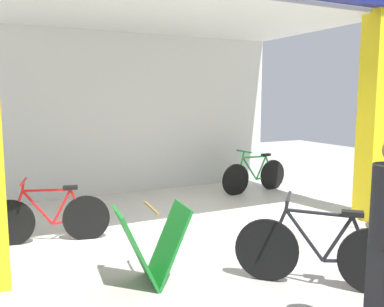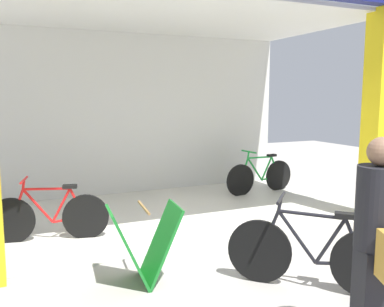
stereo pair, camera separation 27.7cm
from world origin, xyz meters
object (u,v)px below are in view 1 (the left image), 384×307
bicycle_inside_0 (255,176)px  bicycle_inside_1 (49,218)px  bicycle_parked_0 (319,252)px  sandwich_board_sign (152,245)px

bicycle_inside_0 → bicycle_inside_1: 4.47m
bicycle_inside_0 → bicycle_inside_1: bicycle_inside_0 is taller
bicycle_inside_1 → bicycle_parked_0: 3.54m
bicycle_inside_0 → sandwich_board_sign: 4.62m
bicycle_inside_1 → sandwich_board_sign: bicycle_inside_1 is taller
bicycle_inside_0 → bicycle_inside_1: bearing=-163.4°
bicycle_inside_0 → bicycle_parked_0: bearing=-116.3°
bicycle_inside_1 → bicycle_parked_0: (2.35, -2.64, 0.03)m
bicycle_inside_0 → sandwich_board_sign: bearing=-138.7°
bicycle_inside_1 → bicycle_inside_0: bearing=16.6°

